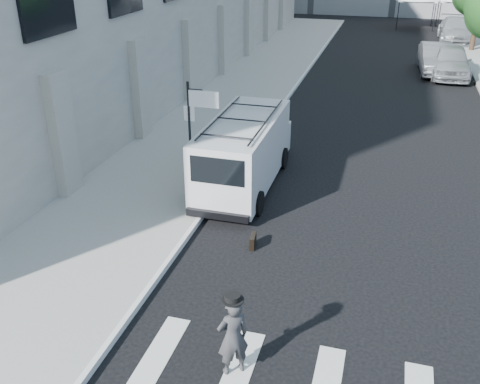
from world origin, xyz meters
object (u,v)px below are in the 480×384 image
Objects in this scene: briefcase at (253,241)px; parked_car_b at (436,59)px; cargo_van at (245,151)px; parked_car_c at (456,30)px; suitcase at (213,199)px; parked_car_a at (450,61)px; businessman at (233,337)px.

parked_car_b is (5.24, 20.92, 0.63)m from briefcase.
briefcase is 0.08× the size of cargo_van.
parked_car_c is at bearing 76.96° from parked_car_b.
briefcase is 0.39× the size of suitcase.
cargo_van is at bearing 102.58° from briefcase.
parked_car_c is (1.09, 11.05, -0.02)m from parked_car_a.
cargo_van reaches higher than parked_car_b.
parked_car_b is (6.46, 17.30, -0.33)m from cargo_van.
businessman is at bearing -92.81° from suitcase.
businessman is at bearing -86.30° from briefcase.
suitcase is 0.20× the size of parked_car_c.
parked_car_b is at bearing -100.14° from parked_car_c.
businessman is at bearing -76.04° from cargo_van.
businessman is 0.28× the size of parked_car_c.
parked_car_a is 11.11m from parked_car_c.
parked_car_c is (1.80, 10.37, 0.03)m from parked_car_b.
parked_car_a is at bearing 66.66° from cargo_van.
businessman is 25.59m from parked_car_b.
businessman is 6.48m from suitcase.
parked_car_b is 0.85× the size of parked_car_c.
briefcase is (-0.74, 4.27, -0.63)m from businessman.
briefcase is at bearing -116.78° from businessman.
businessman is 3.66× the size of briefcase.
parked_car_a is at bearing -138.58° from businessman.
suitcase is 20.39m from parked_car_b.
briefcase is 2.41m from suitcase.
cargo_van reaches higher than parked_car_a.
parked_car_a is at bearing -47.09° from parked_car_b.
businessman is at bearing -100.35° from parked_car_c.
businessman is at bearing -101.62° from parked_car_a.
businessman is 36.11m from parked_car_c.
suitcase is at bearing -104.78° from businessman.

